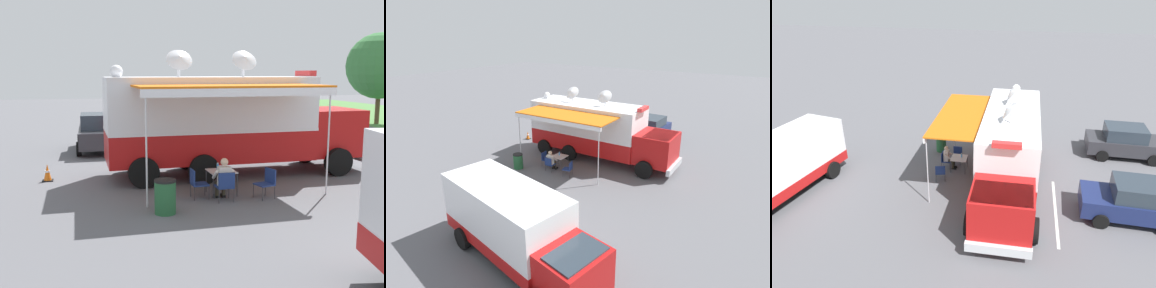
{
  "view_description": "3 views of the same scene",
  "coord_description": "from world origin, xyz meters",
  "views": [
    {
      "loc": [
        15.13,
        -4.51,
        3.65
      ],
      "look_at": [
        0.51,
        -0.75,
        1.24
      ],
      "focal_mm": 41.96,
      "sensor_mm": 36.0,
      "label": 1
    },
    {
      "loc": [
        16.87,
        10.13,
        7.73
      ],
      "look_at": [
        2.16,
        0.69,
        1.57
      ],
      "focal_mm": 29.82,
      "sensor_mm": 36.0,
      "label": 2
    },
    {
      "loc": [
        -0.49,
        15.34,
        9.26
      ],
      "look_at": [
        2.34,
        -0.47,
        1.47
      ],
      "focal_mm": 33.11,
      "sensor_mm": 36.0,
      "label": 3
    }
  ],
  "objects": [
    {
      "name": "car_behind_truck",
      "position": [
        -6.16,
        -3.55,
        0.88
      ],
      "size": [
        4.24,
        2.1,
        1.76
      ],
      "color": "#2D2D33",
      "rests_on": "ground"
    },
    {
      "name": "folding_table",
      "position": [
        2.58,
        -0.36,
        0.67
      ],
      "size": [
        0.8,
        0.8,
        0.73
      ],
      "color": "silver",
      "rests_on": "ground"
    },
    {
      "name": "folding_chair_at_table",
      "position": [
        3.38,
        -0.51,
        0.51
      ],
      "size": [
        0.48,
        0.48,
        0.87
      ],
      "color": "navy",
      "rests_on": "ground"
    },
    {
      "name": "trash_bin",
      "position": [
        4.01,
        -2.37,
        0.46
      ],
      "size": [
        0.57,
        0.57,
        0.91
      ],
      "color": "#235B33",
      "rests_on": "ground"
    },
    {
      "name": "command_truck",
      "position": [
        0.04,
        0.75,
        1.95
      ],
      "size": [
        4.87,
        9.5,
        4.53
      ],
      "color": "#B71414",
      "rests_on": "ground"
    },
    {
      "name": "seated_responder",
      "position": [
        3.19,
        -0.5,
        0.65
      ],
      "size": [
        0.66,
        0.55,
        1.25
      ],
      "color": "silver",
      "rests_on": "ground"
    },
    {
      "name": "lot_stripe",
      "position": [
        -2.18,
        2.35,
        0.0
      ],
      "size": [
        0.13,
        4.8,
        0.01
      ],
      "primitive_type": "cube",
      "rotation": [
        0.0,
        0.0,
        -0.0
      ],
      "color": "silver",
      "rests_on": "ground"
    },
    {
      "name": "traffic_cone",
      "position": [
        -0.5,
        -5.56,
        0.28
      ],
      "size": [
        0.36,
        0.36,
        0.58
      ],
      "color": "black",
      "rests_on": "ground"
    },
    {
      "name": "ground_plane",
      "position": [
        0.0,
        0.0,
        0.0
      ],
      "size": [
        100.0,
        100.0,
        0.0
      ],
      "primitive_type": "plane",
      "color": "#5B5B60"
    },
    {
      "name": "folding_chair_spare_by_truck",
      "position": [
        3.29,
        0.81,
        0.51
      ],
      "size": [
        0.58,
        0.58,
        0.87
      ],
      "color": "navy",
      "rests_on": "ground"
    },
    {
      "name": "support_truck",
      "position": [
        10.06,
        3.16,
        1.39
      ],
      "size": [
        3.38,
        7.07,
        2.7
      ],
      "color": "white",
      "rests_on": "ground"
    },
    {
      "name": "water_bottle",
      "position": [
        2.47,
        -0.45,
        0.83
      ],
      "size": [
        0.07,
        0.07,
        0.22
      ],
      "color": "#4C99D8",
      "rests_on": "folding_table"
    },
    {
      "name": "folding_chair_beside_table",
      "position": [
        2.84,
        -1.21,
        0.51
      ],
      "size": [
        0.48,
        0.48,
        0.87
      ],
      "color": "navy",
      "rests_on": "ground"
    },
    {
      "name": "car_far_corner",
      "position": [
        -5.25,
        2.35,
        0.88
      ],
      "size": [
        4.28,
        2.18,
        1.76
      ],
      "color": "navy",
      "rests_on": "ground"
    }
  ]
}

